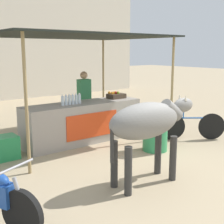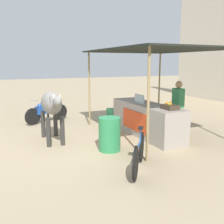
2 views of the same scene
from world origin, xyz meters
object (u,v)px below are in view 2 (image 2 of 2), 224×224
object	(u,v)px
vendor_behind_counter	(178,108)
motorcycle_parked	(47,111)
cow	(52,105)
stall_counter	(146,119)
water_barrel	(110,134)
fruit_crate	(170,107)
bicycle_leaning	(139,153)
cooler_box	(115,115)

from	to	relation	value
vendor_behind_counter	motorcycle_parked	distance (m)	4.76
motorcycle_parked	cow	bearing A→B (deg)	-6.83
stall_counter	water_barrel	size ratio (longest dim) A/B	3.55
fruit_crate	cow	xyz separation A→B (m)	(-1.54, -2.78, -0.00)
cow	motorcycle_parked	bearing A→B (deg)	173.17
stall_counter	fruit_crate	xyz separation A→B (m)	(1.06, 0.06, 0.55)
fruit_crate	cow	distance (m)	3.18
motorcycle_parked	bicycle_leaning	world-z (taller)	motorcycle_parked
cooler_box	fruit_crate	bearing A→B (deg)	2.83
motorcycle_parked	water_barrel	bearing A→B (deg)	12.18
cooler_box	bicycle_leaning	world-z (taller)	bicycle_leaning
vendor_behind_counter	cooler_box	size ratio (longest dim) A/B	2.75
water_barrel	cow	xyz separation A→B (m)	(-1.34, -1.13, 0.61)
bicycle_leaning	motorcycle_parked	bearing A→B (deg)	-170.28
vendor_behind_counter	water_barrel	distance (m)	2.41
vendor_behind_counter	motorcycle_parked	bearing A→B (deg)	-137.88
stall_counter	fruit_crate	distance (m)	1.20
fruit_crate	bicycle_leaning	world-z (taller)	fruit_crate
bicycle_leaning	vendor_behind_counter	bearing A→B (deg)	126.49
water_barrel	motorcycle_parked	distance (m)	3.95
cooler_box	water_barrel	xyz separation A→B (m)	(2.89, -1.50, 0.18)
stall_counter	fruit_crate	size ratio (longest dim) A/B	6.82
stall_counter	vendor_behind_counter	size ratio (longest dim) A/B	1.82
stall_counter	bicycle_leaning	world-z (taller)	stall_counter
water_barrel	motorcycle_parked	xyz separation A→B (m)	(-3.86, -0.83, 0.01)
motorcycle_parked	cooler_box	bearing A→B (deg)	67.34
stall_counter	cow	size ratio (longest dim) A/B	1.64
water_barrel	vendor_behind_counter	bearing A→B (deg)	98.35
fruit_crate	bicycle_leaning	bearing A→B (deg)	-54.15
vendor_behind_counter	cooler_box	xyz separation A→B (m)	(-2.54, -0.85, -0.61)
vendor_behind_counter	water_barrel	world-z (taller)	vendor_behind_counter
fruit_crate	cooler_box	bearing A→B (deg)	-177.17
motorcycle_parked	stall_counter	bearing A→B (deg)	39.01
vendor_behind_counter	motorcycle_parked	xyz separation A→B (m)	(-3.52, -3.18, -0.42)
stall_counter	water_barrel	xyz separation A→B (m)	(0.86, -1.59, -0.06)
stall_counter	bicycle_leaning	size ratio (longest dim) A/B	2.22
fruit_crate	vendor_behind_counter	xyz separation A→B (m)	(-0.54, 0.70, -0.18)
cow	fruit_crate	bearing A→B (deg)	60.99
water_barrel	cow	size ratio (longest dim) A/B	0.46
water_barrel	motorcycle_parked	world-z (taller)	motorcycle_parked
cow	motorcycle_parked	xyz separation A→B (m)	(-2.52, 0.30, -0.60)
stall_counter	water_barrel	world-z (taller)	stall_counter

